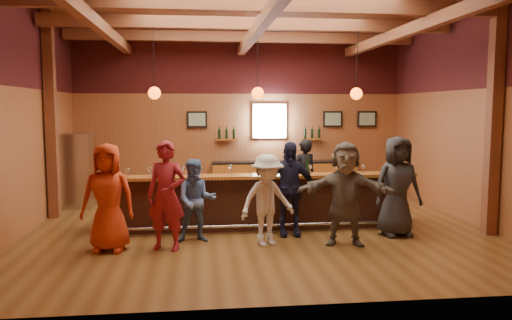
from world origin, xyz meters
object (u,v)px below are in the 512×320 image
Objects in this scene: customer_denim at (196,201)px; bartender at (304,176)px; customer_brown at (345,193)px; customer_dark at (397,186)px; back_bar_cabinet at (285,178)px; stainless_fridge at (77,171)px; customer_navy at (289,189)px; ice_bucket at (266,168)px; customer_orange at (108,198)px; customer_redvest at (166,196)px; customer_white at (267,200)px; bottle_a at (292,167)px; bar_counter at (258,201)px.

bartender is at bearing 42.03° from customer_denim.
customer_dark is at bearing 35.60° from customer_brown.
back_bar_cabinet is 5.43m from stainless_fridge.
customer_navy is 0.74m from ice_bucket.
customer_orange is 1.00× the size of customer_brown.
customer_dark reaches higher than customer_navy.
customer_dark reaches higher than customer_redvest.
customer_redvest is (2.38, -3.94, 0.04)m from stainless_fridge.
customer_brown is at bearing -37.87° from customer_navy.
back_bar_cabinet is 6.38m from customer_orange.
customer_orange is 1.13× the size of customer_white.
ice_bucket is 0.53m from bottle_a.
stainless_fridge is (-5.30, -1.12, 0.42)m from back_bar_cabinet.
customer_orange is 2.71m from customer_white.
back_bar_cabinet is 4.45m from customer_navy.
customer_orange is 0.97m from customer_redvest.
bar_counter is 1.64m from customer_denim.
back_bar_cabinet is 3.89m from bottle_a.
bottle_a is at bearing 4.03° from ice_bucket.
customer_navy is at bearing 28.53° from customer_white.
bar_counter is 3.33× the size of customer_dark.
customer_navy is 2.17m from bartender.
customer_denim reaches higher than bar_counter.
customer_orange is 3.62m from bottle_a.
customer_dark is at bearing -0.79° from customer_denim.
customer_white is 1.45m from bottle_a.
back_bar_cabinet is 4.03m from ice_bucket.
customer_orange is at bearing -165.00° from customer_denim.
stainless_fridge is 4.60m from customer_redvest.
bartender reaches higher than customer_denim.
customer_orange is at bearing 158.16° from customer_white.
stainless_fridge is 7.51m from customer_dark.
customer_denim is at bearing -117.70° from back_bar_cabinet.
stainless_fridge is 1.01× the size of customer_navy.
bartender is at bearing 115.46° from customer_dark.
bottle_a is at bearing -97.83° from back_bar_cabinet.
ice_bucket is (-1.09, -1.48, 0.38)m from bartender.
bartender is (2.97, 2.73, -0.08)m from customer_redvest.
back_bar_cabinet is at bearing 54.03° from customer_white.
back_bar_cabinet is 5.22m from customer_denim.
bartender is at bearing 53.75° from ice_bucket.
customer_dark is at bearing 24.32° from customer_redvest.
customer_white is at bearing -118.71° from bottle_a.
customer_orange is 3.12m from ice_bucket.
ice_bucket is at bearing 125.10° from customer_navy.
customer_brown is (4.09, -0.08, 0.00)m from customer_orange.
customer_white is at bearing -43.27° from stainless_fridge.
stainless_fridge is 0.96× the size of customer_redvest.
back_bar_cabinet is at bearing 104.55° from customer_brown.
bottle_a is (2.40, 1.28, 0.30)m from customer_redvest.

